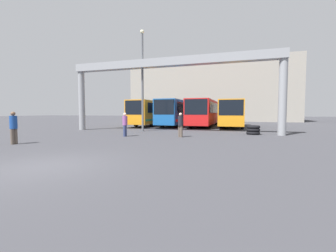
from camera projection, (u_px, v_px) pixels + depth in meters
ground_plane at (42, 167)px, 7.15m from camera, size 200.00×200.00×0.00m
building_backdrop at (212, 92)px, 48.90m from camera, size 33.07×12.00×12.14m
overhead_gantry at (168, 73)px, 19.39m from camera, size 18.63×0.80×6.41m
bus_slot_0 at (154, 112)px, 30.45m from camera, size 2.48×11.91×3.16m
bus_slot_1 at (178, 112)px, 29.25m from camera, size 2.50×11.60×3.21m
bus_slot_2 at (205, 112)px, 28.33m from camera, size 2.59×11.87×3.19m
bus_slot_3 at (233, 112)px, 26.44m from camera, size 2.55×10.09×3.06m
pedestrian_near_center at (125, 124)px, 16.18m from camera, size 0.36×0.36×1.71m
pedestrian_mid_left at (180, 124)px, 15.70m from camera, size 0.36×0.36×1.71m
pedestrian_far_center at (14, 127)px, 12.22m from camera, size 0.37×0.37×1.78m
tire_stack at (253, 130)px, 17.64m from camera, size 1.04×1.04×0.72m
lamp_post at (142, 77)px, 20.46m from camera, size 0.36×0.36×9.17m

